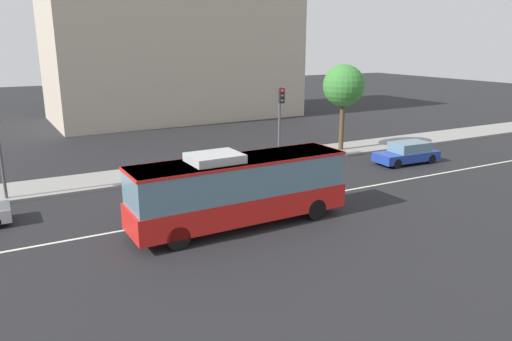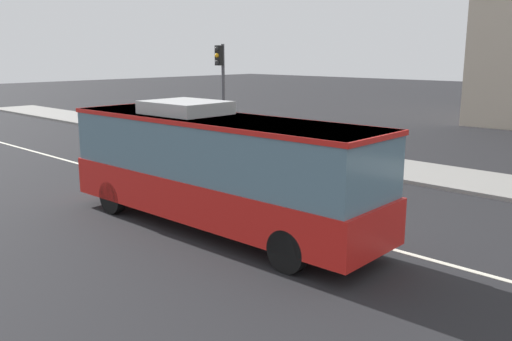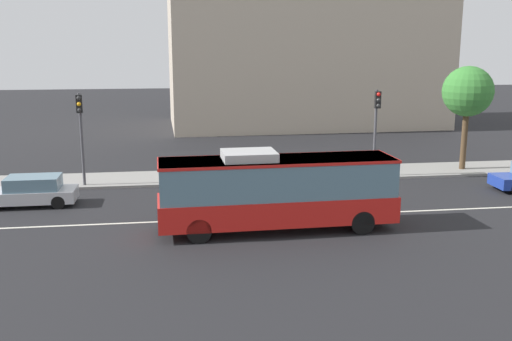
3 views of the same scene
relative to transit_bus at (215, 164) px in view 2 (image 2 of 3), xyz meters
The scene contains 6 objects.
ground_plane 3.44m from the transit_bus, 39.23° to the left, with size 160.00×160.00×0.00m, color black.
sidewalk_kerb 10.61m from the transit_bus, 77.47° to the left, with size 80.00×3.65×0.14m, color gray.
lane_centre_line 3.44m from the transit_bus, 39.23° to the left, with size 76.00×0.16×0.01m, color silver.
transit_bus is the anchor object (origin of this frame).
sedan_silver 12.56m from the transit_bus, 154.06° to the left, with size 4.51×1.84×1.46m.
traffic_light_near_corner 12.83m from the transit_bus, 136.23° to the left, with size 0.34×0.62×5.20m.
Camera 2 is at (8.43, -11.55, 4.78)m, focal length 37.98 mm.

